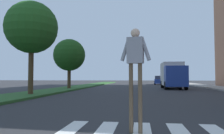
% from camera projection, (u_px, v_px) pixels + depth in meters
% --- Properties ---
extents(ground_plane, '(140.00, 140.00, 0.00)m').
position_uv_depth(ground_plane, '(144.00, 88.00, 28.38)').
color(ground_plane, '#2D2D30').
extents(crosswalk, '(4.95, 2.20, 0.01)m').
position_uv_depth(crosswalk, '(161.00, 132.00, 5.24)').
color(crosswalk, silver).
rests_on(crosswalk, ground_plane).
extents(median_strip, '(3.21, 64.00, 0.15)m').
position_uv_depth(median_strip, '(75.00, 87.00, 27.49)').
color(median_strip, '#2D5B28').
rests_on(median_strip, ground_plane).
extents(tree_mid, '(3.75, 3.75, 6.64)m').
position_uv_depth(tree_mid, '(32.00, 28.00, 15.86)').
color(tree_mid, '#4C3823').
rests_on(tree_mid, median_strip).
extents(tree_far, '(3.47, 3.47, 5.36)m').
position_uv_depth(tree_far, '(69.00, 55.00, 24.08)').
color(tree_far, '#4C3823').
rests_on(tree_far, median_strip).
extents(sidewalk_right, '(3.00, 64.00, 0.15)m').
position_uv_depth(sidewalk_right, '(222.00, 88.00, 25.28)').
color(sidewalk_right, '#9E9991').
rests_on(sidewalk_right, ground_plane).
extents(pedestrian_performer, '(0.75, 0.30, 2.49)m').
position_uv_depth(pedestrian_performer, '(135.00, 63.00, 5.26)').
color(pedestrian_performer, brown).
rests_on(pedestrian_performer, ground_plane).
extents(sedan_midblock, '(2.08, 4.21, 1.77)m').
position_uv_depth(sedan_midblock, '(172.00, 82.00, 25.70)').
color(sedan_midblock, '#B7B7BC').
rests_on(sedan_midblock, ground_plane).
extents(sedan_distant, '(2.04, 4.41, 1.63)m').
position_uv_depth(sedan_distant, '(159.00, 80.00, 40.62)').
color(sedan_distant, navy).
rests_on(sedan_distant, ground_plane).
extents(truck_box_delivery, '(2.40, 6.20, 3.10)m').
position_uv_depth(truck_box_delivery, '(173.00, 75.00, 25.90)').
color(truck_box_delivery, navy).
rests_on(truck_box_delivery, ground_plane).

